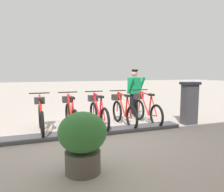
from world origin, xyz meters
TOP-DOWN VIEW (x-y plane):
  - ground_plane at (0.00, 0.00)m, footprint 60.00×60.00m
  - dock_rail_base at (0.00, 0.00)m, footprint 0.44×4.66m
  - payment_kiosk at (0.05, -2.89)m, footprint 0.36×0.52m
  - bike_docked_0 at (0.62, -1.73)m, footprint 1.72×0.54m
  - bike_docked_1 at (0.62, -0.96)m, footprint 1.72×0.54m
  - bike_docked_2 at (0.62, -0.18)m, footprint 1.72×0.54m
  - bike_docked_3 at (0.62, 0.59)m, footprint 1.72×0.54m
  - bike_docked_4 at (0.62, 1.36)m, footprint 1.72×0.54m
  - worker_near_rack at (1.60, -1.80)m, footprint 0.53×0.69m
  - planter_bush at (-1.93, 0.81)m, footprint 0.76×0.76m

SIDE VIEW (x-z plane):
  - ground_plane at x=0.00m, z-range 0.00..0.00m
  - dock_rail_base at x=0.00m, z-range 0.00..0.10m
  - bike_docked_0 at x=0.62m, z-range -0.08..0.94m
  - bike_docked_1 at x=0.62m, z-range -0.08..0.94m
  - bike_docked_2 at x=0.62m, z-range -0.08..0.94m
  - bike_docked_3 at x=0.62m, z-range -0.08..0.94m
  - bike_docked_4 at x=0.62m, z-range -0.08..0.94m
  - planter_bush at x=-1.93m, z-range 0.06..1.03m
  - payment_kiosk at x=0.05m, z-range 0.03..1.31m
  - worker_near_rack at x=1.60m, z-range 0.08..1.74m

